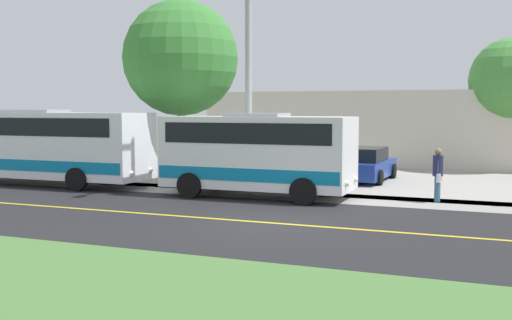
% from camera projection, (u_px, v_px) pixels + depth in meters
% --- Properties ---
extents(ground_plane, '(120.00, 120.00, 0.00)m').
position_uv_depth(ground_plane, '(273.00, 223.00, 16.62)').
color(ground_plane, '#477238').
extents(road_surface, '(8.00, 100.00, 0.01)m').
position_uv_depth(road_surface, '(273.00, 223.00, 16.62)').
color(road_surface, black).
rests_on(road_surface, ground).
extents(sidewalk, '(2.40, 100.00, 0.01)m').
position_uv_depth(sidewalk, '(324.00, 197.00, 21.43)').
color(sidewalk, gray).
rests_on(sidewalk, ground).
extents(parking_lot_surface, '(14.00, 36.00, 0.01)m').
position_uv_depth(parking_lot_surface, '(433.00, 179.00, 26.98)').
color(parking_lot_surface, '#9E9991').
rests_on(parking_lot_surface, ground).
extents(road_centre_line, '(0.16, 100.00, 0.00)m').
position_uv_depth(road_centre_line, '(273.00, 223.00, 16.62)').
color(road_centre_line, gold).
rests_on(road_centre_line, ground).
extents(shuttle_bus_front, '(2.61, 6.81, 2.96)m').
position_uv_depth(shuttle_bus_front, '(257.00, 151.00, 21.46)').
color(shuttle_bus_front, white).
rests_on(shuttle_bus_front, ground).
extents(transit_bus_rear, '(2.67, 10.97, 3.08)m').
position_uv_depth(transit_bus_rear, '(28.00, 143.00, 25.26)').
color(transit_bus_rear, white).
rests_on(transit_bus_rear, ground).
extents(pedestrian_with_bags, '(0.72, 0.34, 1.80)m').
position_uv_depth(pedestrian_with_bags, '(438.00, 173.00, 20.36)').
color(pedestrian_with_bags, '#335972').
rests_on(pedestrian_with_bags, ground).
extents(street_light_pole, '(1.97, 0.24, 8.35)m').
position_uv_depth(street_light_pole, '(247.00, 67.00, 21.78)').
color(street_light_pole, '#9E9EA3').
rests_on(street_light_pole, ground).
extents(parked_car_near, '(4.47, 2.15, 1.45)m').
position_uv_depth(parked_car_near, '(366.00, 165.00, 26.30)').
color(parked_car_near, navy).
rests_on(parked_car_near, ground).
extents(tree_curbside, '(4.85, 4.85, 7.66)m').
position_uv_depth(tree_curbside, '(181.00, 58.00, 25.56)').
color(tree_curbside, brown).
rests_on(tree_curbside, ground).
extents(commercial_building, '(10.00, 22.56, 4.05)m').
position_uv_depth(commercial_building, '(417.00, 127.00, 35.83)').
color(commercial_building, beige).
rests_on(commercial_building, ground).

